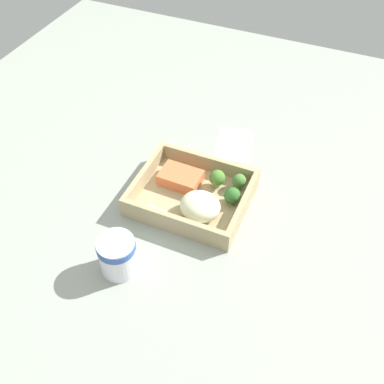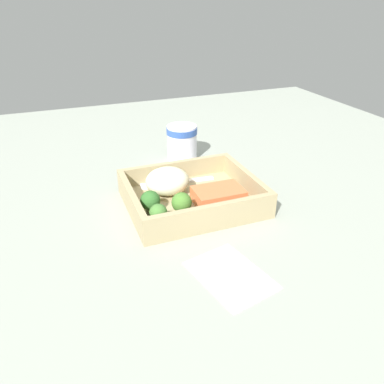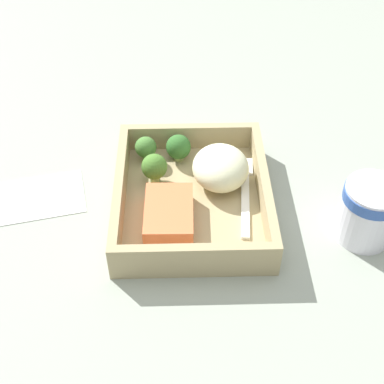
{
  "view_description": "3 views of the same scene",
  "coord_description": "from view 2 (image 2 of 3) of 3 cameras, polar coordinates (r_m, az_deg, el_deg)",
  "views": [
    {
      "loc": [
        26.89,
        -62.76,
        75.64
      ],
      "look_at": [
        0.0,
        0.0,
        2.7
      ],
      "focal_mm": 42.0,
      "sensor_mm": 36.0,
      "label": 1
    },
    {
      "loc": [
        23.07,
        59.82,
        37.19
      ],
      "look_at": [
        0.0,
        0.0,
        2.7
      ],
      "focal_mm": 35.0,
      "sensor_mm": 36.0,
      "label": 2
    },
    {
      "loc": [
        -52.89,
        1.39,
        53.24
      ],
      "look_at": [
        0.0,
        0.0,
        2.7
      ],
      "focal_mm": 50.0,
      "sensor_mm": 36.0,
      "label": 3
    }
  ],
  "objects": [
    {
      "name": "takeout_tray",
      "position": [
        0.74,
        -0.0,
        -1.44
      ],
      "size": [
        25.0,
        20.88,
        1.2
      ],
      "primitive_type": "cube",
      "color": "tan",
      "rests_on": "ground_plane"
    },
    {
      "name": "tray_rim",
      "position": [
        0.73,
        -0.0,
        0.31
      ],
      "size": [
        25.0,
        20.88,
        3.89
      ],
      "color": "tan",
      "rests_on": "takeout_tray"
    },
    {
      "name": "salmon_fillet",
      "position": [
        0.72,
        4.03,
        -0.58
      ],
      "size": [
        9.47,
        6.5,
        2.88
      ],
      "primitive_type": "cube",
      "rotation": [
        0.0,
        0.0,
        -0.02
      ],
      "color": "#E56F41",
      "rests_on": "takeout_tray"
    },
    {
      "name": "mashed_potatoes",
      "position": [
        0.75,
        -3.76,
        1.69
      ],
      "size": [
        8.82,
        7.97,
        5.28
      ],
      "primitive_type": "ellipsoid",
      "color": "beige",
      "rests_on": "takeout_tray"
    },
    {
      "name": "ground_plane",
      "position": [
        0.75,
        -0.0,
        -2.5
      ],
      "size": [
        160.0,
        160.0,
        2.0
      ],
      "primitive_type": "cube",
      "color": "gray"
    },
    {
      "name": "broccoli_floret_3",
      "position": [
        0.65,
        -5.16,
        -3.27
      ],
      "size": [
        3.2,
        3.2,
        4.04
      ],
      "color": "#7B9A57",
      "rests_on": "takeout_tray"
    },
    {
      "name": "broccoli_floret_2",
      "position": [
        0.69,
        -6.37,
        -1.36
      ],
      "size": [
        3.7,
        3.7,
        4.19
      ],
      "color": "#89A560",
      "rests_on": "takeout_tray"
    },
    {
      "name": "fork",
      "position": [
        0.79,
        -2.96,
        1.41
      ],
      "size": [
        15.88,
        3.11,
        0.44
      ],
      "color": "white",
      "rests_on": "takeout_tray"
    },
    {
      "name": "receipt_slip",
      "position": [
        0.57,
        5.9,
        -12.43
      ],
      "size": [
        11.43,
        14.21,
        0.24
      ],
      "primitive_type": "cube",
      "rotation": [
        0.0,
        0.0,
        0.21
      ],
      "color": "white",
      "rests_on": "ground_plane"
    },
    {
      "name": "paper_cup",
      "position": [
        0.93,
        -1.54,
        7.85
      ],
      "size": [
        7.49,
        7.49,
        8.48
      ],
      "color": "white",
      "rests_on": "ground_plane"
    },
    {
      "name": "broccoli_floret_1",
      "position": [
        0.67,
        -1.58,
        -1.68
      ],
      "size": [
        3.67,
        3.67,
        4.61
      ],
      "color": "#88A75E",
      "rests_on": "takeout_tray"
    }
  ]
}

